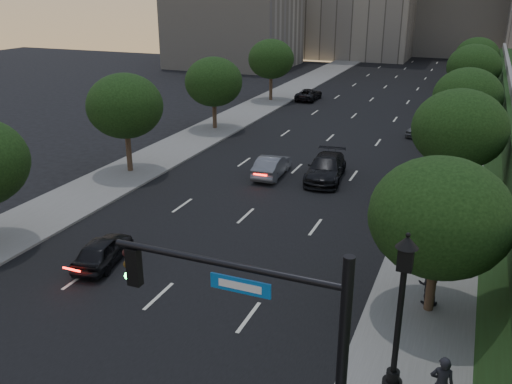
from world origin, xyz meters
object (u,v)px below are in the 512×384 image
at_px(sedan_far_right, 422,128).
at_px(pedestrian_b, 429,284).
at_px(street_lamp, 398,326).
at_px(sedan_mid_left, 272,166).
at_px(traffic_signal_mast, 291,383).
at_px(sedan_near_right, 326,168).
at_px(sedan_far_left, 309,94).
at_px(pedestrian_c, 449,230).
at_px(sedan_near_left, 103,250).

relative_size(sedan_far_right, pedestrian_b, 2.39).
distance_m(street_lamp, sedan_mid_left, 21.35).
bearing_deg(pedestrian_b, traffic_signal_mast, 71.62).
distance_m(sedan_far_right, pedestrian_b, 27.51).
bearing_deg(pedestrian_b, sedan_near_right, -66.05).
distance_m(sedan_far_left, sedan_far_right, 17.65).
distance_m(sedan_mid_left, pedestrian_c, 13.60).
relative_size(sedan_near_right, pedestrian_c, 3.20).
xyz_separation_m(sedan_mid_left, sedan_near_right, (3.52, 0.66, 0.07)).
bearing_deg(sedan_far_left, sedan_far_right, 140.12).
relative_size(traffic_signal_mast, pedestrian_c, 4.12).
bearing_deg(pedestrian_c, pedestrian_b, 90.39).
bearing_deg(traffic_signal_mast, sedan_mid_left, 111.62).
relative_size(traffic_signal_mast, sedan_near_left, 1.82).
xyz_separation_m(traffic_signal_mast, sedan_near_right, (-5.57, 23.60, -2.89)).
bearing_deg(street_lamp, sedan_near_left, 164.00).
bearing_deg(sedan_far_left, street_lamp, 110.20).
xyz_separation_m(traffic_signal_mast, sedan_mid_left, (-9.09, 22.94, -2.96)).
height_order(sedan_near_left, pedestrian_b, pedestrian_b).
relative_size(street_lamp, pedestrian_c, 3.31).
relative_size(traffic_signal_mast, sedan_far_right, 1.75).
distance_m(sedan_far_left, pedestrian_c, 37.26).
height_order(traffic_signal_mast, sedan_mid_left, traffic_signal_mast).
bearing_deg(sedan_near_left, street_lamp, 153.42).
bearing_deg(pedestrian_b, sedan_far_left, -73.11).
xyz_separation_m(pedestrian_b, pedestrian_c, (0.39, 5.56, 0.01)).
xyz_separation_m(sedan_far_right, pedestrian_b, (3.20, -27.32, 0.31)).
bearing_deg(sedan_far_left, pedestrian_c, 117.44).
relative_size(traffic_signal_mast, sedan_near_right, 1.29).
xyz_separation_m(traffic_signal_mast, pedestrian_b, (2.19, 10.40, -2.68)).
xyz_separation_m(traffic_signal_mast, street_lamp, (1.72, 4.62, -1.04)).
bearing_deg(pedestrian_c, traffic_signal_mast, 85.22).
bearing_deg(sedan_far_left, sedan_near_left, 93.90).
xyz_separation_m(sedan_near_left, sedan_far_right, (10.84, 29.20, 0.02)).
relative_size(traffic_signal_mast, sedan_mid_left, 1.61).
xyz_separation_m(traffic_signal_mast, sedan_far_left, (-14.54, 49.06, -3.04)).
height_order(sedan_near_right, sedan_far_right, sedan_near_right).
bearing_deg(traffic_signal_mast, street_lamp, 69.62).
bearing_deg(sedan_near_left, sedan_far_left, -96.78).
bearing_deg(pedestrian_c, sedan_near_right, -38.76).
distance_m(sedan_near_left, sedan_mid_left, 14.69).
height_order(street_lamp, sedan_near_left, street_lamp).
distance_m(sedan_near_right, pedestrian_c, 11.17).
bearing_deg(sedan_near_right, sedan_far_left, 103.50).
bearing_deg(sedan_mid_left, street_lamp, 117.77).
distance_m(pedestrian_b, pedestrian_c, 5.58).
relative_size(traffic_signal_mast, sedan_far_left, 1.53).
bearing_deg(sedan_far_left, pedestrian_b, 113.50).
distance_m(sedan_near_left, sedan_far_right, 31.15).
xyz_separation_m(sedan_far_left, sedan_near_right, (8.96, -25.45, 0.15)).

